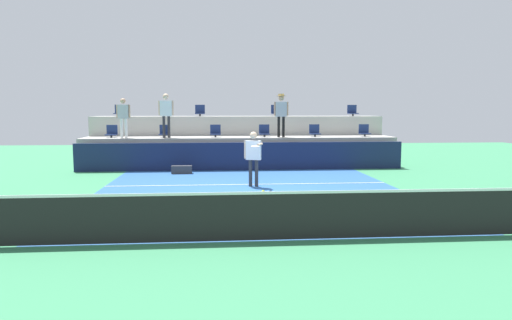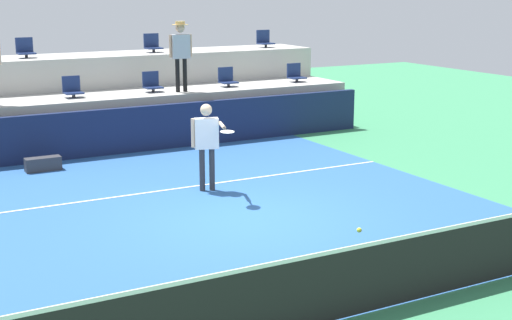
{
  "view_description": "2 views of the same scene",
  "coord_description": "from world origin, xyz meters",
  "px_view_note": "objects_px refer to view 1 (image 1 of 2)",
  "views": [
    {
      "loc": [
        -0.96,
        -12.16,
        2.39
      ],
      "look_at": [
        -0.03,
        -1.02,
        1.17
      ],
      "focal_mm": 32.27,
      "sensor_mm": 36.0,
      "label": 1
    },
    {
      "loc": [
        -5.66,
        -10.67,
        3.9
      ],
      "look_at": [
        -0.17,
        -0.58,
        1.19
      ],
      "focal_mm": 51.65,
      "sensor_mm": 36.0,
      "label": 2
    }
  ],
  "objects_px": {
    "stadium_chair_lower_mid_right": "(264,132)",
    "tennis_ball": "(263,192)",
    "stadium_chair_upper_far_left": "(119,111)",
    "stadium_chair_lower_mid_left": "(215,132)",
    "stadium_chair_lower_left": "(165,132)",
    "stadium_chair_upper_right": "(276,111)",
    "stadium_chair_upper_left": "(200,111)",
    "spectator_leaning_on_rail": "(166,111)",
    "stadium_chair_lower_right": "(315,132)",
    "tennis_player": "(253,153)",
    "spectator_with_hat": "(281,110)",
    "spectator_in_white": "(123,114)",
    "equipment_bag": "(182,170)",
    "stadium_chair_lower_far_right": "(364,131)",
    "stadium_chair_upper_far_right": "(352,111)",
    "stadium_chair_lower_far_left": "(112,132)"
  },
  "relations": [
    {
      "from": "stadium_chair_lower_far_right",
      "to": "tennis_player",
      "type": "relative_size",
      "value": 0.3
    },
    {
      "from": "stadium_chair_lower_right",
      "to": "stadium_chair_lower_mid_left",
      "type": "bearing_deg",
      "value": 180.0
    },
    {
      "from": "spectator_leaning_on_rail",
      "to": "spectator_in_white",
      "type": "bearing_deg",
      "value": -180.0
    },
    {
      "from": "spectator_leaning_on_rail",
      "to": "spectator_with_hat",
      "type": "distance_m",
      "value": 4.72
    },
    {
      "from": "stadium_chair_lower_far_right",
      "to": "spectator_in_white",
      "type": "bearing_deg",
      "value": -177.82
    },
    {
      "from": "equipment_bag",
      "to": "spectator_with_hat",
      "type": "bearing_deg",
      "value": 22.99
    },
    {
      "from": "stadium_chair_upper_left",
      "to": "spectator_leaning_on_rail",
      "type": "xyz_separation_m",
      "value": [
        -1.29,
        -2.18,
        0.03
      ]
    },
    {
      "from": "stadium_chair_lower_far_left",
      "to": "tennis_ball",
      "type": "xyz_separation_m",
      "value": [
        5.24,
        -10.47,
        -0.69
      ]
    },
    {
      "from": "tennis_player",
      "to": "spectator_in_white",
      "type": "bearing_deg",
      "value": 135.02
    },
    {
      "from": "stadium_chair_upper_far_left",
      "to": "spectator_with_hat",
      "type": "bearing_deg",
      "value": -17.27
    },
    {
      "from": "stadium_chair_lower_mid_left",
      "to": "stadium_chair_lower_far_right",
      "type": "distance_m",
      "value": 6.41
    },
    {
      "from": "stadium_chair_lower_left",
      "to": "spectator_with_hat",
      "type": "distance_m",
      "value": 4.93
    },
    {
      "from": "stadium_chair_lower_mid_right",
      "to": "tennis_ball",
      "type": "xyz_separation_m",
      "value": [
        -1.09,
        -10.47,
        -0.69
      ]
    },
    {
      "from": "stadium_chair_lower_mid_right",
      "to": "stadium_chair_lower_far_right",
      "type": "height_order",
      "value": "same"
    },
    {
      "from": "stadium_chair_upper_left",
      "to": "tennis_ball",
      "type": "relative_size",
      "value": 7.65
    },
    {
      "from": "stadium_chair_lower_far_right",
      "to": "stadium_chair_upper_left",
      "type": "bearing_deg",
      "value": 165.79
    },
    {
      "from": "stadium_chair_upper_far_right",
      "to": "spectator_in_white",
      "type": "distance_m",
      "value": 10.33
    },
    {
      "from": "spectator_in_white",
      "to": "spectator_leaning_on_rail",
      "type": "relative_size",
      "value": 0.89
    },
    {
      "from": "stadium_chair_upper_far_left",
      "to": "tennis_ball",
      "type": "xyz_separation_m",
      "value": [
        5.27,
        -12.27,
        -1.54
      ]
    },
    {
      "from": "spectator_leaning_on_rail",
      "to": "tennis_ball",
      "type": "xyz_separation_m",
      "value": [
        2.96,
        -10.09,
        -1.56
      ]
    },
    {
      "from": "tennis_player",
      "to": "equipment_bag",
      "type": "height_order",
      "value": "tennis_player"
    },
    {
      "from": "stadium_chair_upper_far_left",
      "to": "spectator_leaning_on_rail",
      "type": "distance_m",
      "value": 3.18
    },
    {
      "from": "stadium_chair_lower_far_left",
      "to": "spectator_leaning_on_rail",
      "type": "xyz_separation_m",
      "value": [
        2.28,
        -0.38,
        0.88
      ]
    },
    {
      "from": "stadium_chair_upper_far_left",
      "to": "stadium_chair_upper_right",
      "type": "xyz_separation_m",
      "value": [
        7.09,
        0.0,
        0.0
      ]
    },
    {
      "from": "spectator_leaning_on_rail",
      "to": "equipment_bag",
      "type": "bearing_deg",
      "value": -66.98
    },
    {
      "from": "stadium_chair_lower_far_left",
      "to": "stadium_chair_lower_mid_left",
      "type": "height_order",
      "value": "same"
    },
    {
      "from": "stadium_chair_upper_left",
      "to": "stadium_chair_lower_mid_right",
      "type": "bearing_deg",
      "value": -33.05
    },
    {
      "from": "stadium_chair_lower_mid_left",
      "to": "tennis_player",
      "type": "bearing_deg",
      "value": -77.25
    },
    {
      "from": "equipment_bag",
      "to": "stadium_chair_lower_mid_right",
      "type": "bearing_deg",
      "value": 31.95
    },
    {
      "from": "tennis_player",
      "to": "spectator_with_hat",
      "type": "height_order",
      "value": "spectator_with_hat"
    },
    {
      "from": "stadium_chair_lower_left",
      "to": "stadium_chair_lower_right",
      "type": "relative_size",
      "value": 1.0
    },
    {
      "from": "stadium_chair_lower_far_right",
      "to": "spectator_leaning_on_rail",
      "type": "bearing_deg",
      "value": -177.38
    },
    {
      "from": "stadium_chair_lower_right",
      "to": "stadium_chair_upper_far_right",
      "type": "xyz_separation_m",
      "value": [
        2.17,
        1.8,
        0.85
      ]
    },
    {
      "from": "stadium_chair_lower_mid_left",
      "to": "stadium_chair_lower_mid_right",
      "type": "distance_m",
      "value": 2.07
    },
    {
      "from": "stadium_chair_lower_left",
      "to": "stadium_chair_upper_right",
      "type": "xyz_separation_m",
      "value": [
        4.9,
        1.8,
        0.85
      ]
    },
    {
      "from": "stadium_chair_lower_left",
      "to": "spectator_leaning_on_rail",
      "type": "height_order",
      "value": "spectator_leaning_on_rail"
    },
    {
      "from": "stadium_chair_upper_far_left",
      "to": "stadium_chair_upper_far_right",
      "type": "relative_size",
      "value": 1.0
    },
    {
      "from": "stadium_chair_lower_far_right",
      "to": "stadium_chair_upper_far_right",
      "type": "xyz_separation_m",
      "value": [
        -0.01,
        1.8,
        0.85
      ]
    },
    {
      "from": "stadium_chair_lower_far_right",
      "to": "stadium_chair_upper_far_right",
      "type": "distance_m",
      "value": 1.99
    },
    {
      "from": "stadium_chair_lower_mid_right",
      "to": "spectator_with_hat",
      "type": "xyz_separation_m",
      "value": [
        0.66,
        -0.38,
        0.9
      ]
    },
    {
      "from": "stadium_chair_lower_left",
      "to": "stadium_chair_lower_far_right",
      "type": "xyz_separation_m",
      "value": [
        8.51,
        0.0,
        0.0
      ]
    },
    {
      "from": "stadium_chair_upper_left",
      "to": "tennis_player",
      "type": "relative_size",
      "value": 0.3
    },
    {
      "from": "tennis_ball",
      "to": "stadium_chair_lower_mid_left",
      "type": "bearing_deg",
      "value": 95.31
    },
    {
      "from": "stadium_chair_lower_right",
      "to": "stadium_chair_lower_mid_right",
      "type": "bearing_deg",
      "value": 180.0
    },
    {
      "from": "stadium_chair_lower_mid_right",
      "to": "stadium_chair_lower_mid_left",
      "type": "bearing_deg",
      "value": 180.0
    },
    {
      "from": "stadium_chair_lower_mid_left",
      "to": "stadium_chair_lower_far_right",
      "type": "relative_size",
      "value": 1.0
    },
    {
      "from": "stadium_chair_lower_right",
      "to": "stadium_chair_upper_left",
      "type": "height_order",
      "value": "stadium_chair_upper_left"
    },
    {
      "from": "stadium_chair_upper_far_right",
      "to": "spectator_in_white",
      "type": "relative_size",
      "value": 0.32
    },
    {
      "from": "stadium_chair_upper_far_left",
      "to": "tennis_ball",
      "type": "relative_size",
      "value": 7.65
    },
    {
      "from": "tennis_player",
      "to": "spectator_in_white",
      "type": "distance_m",
      "value": 7.0
    }
  ]
}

